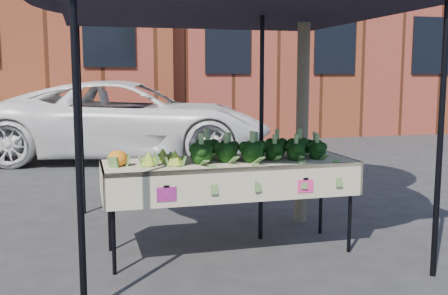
% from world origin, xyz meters
% --- Properties ---
extents(ground, '(90.00, 90.00, 0.00)m').
position_xyz_m(ground, '(0.00, 0.00, 0.00)').
color(ground, '#272729').
extents(table, '(2.40, 0.81, 0.90)m').
position_xyz_m(table, '(0.22, 0.02, 0.45)').
color(table, beige).
rests_on(table, ground).
extents(canopy, '(3.16, 3.16, 2.74)m').
position_xyz_m(canopy, '(0.29, 0.42, 1.37)').
color(canopy, black).
rests_on(canopy, ground).
extents(broccoli_heap, '(1.46, 0.56, 0.25)m').
position_xyz_m(broccoli_heap, '(0.54, 0.05, 1.03)').
color(broccoli_heap, black).
rests_on(broccoli_heap, table).
extents(romanesco_cluster, '(0.42, 0.46, 0.19)m').
position_xyz_m(romanesco_cluster, '(-0.45, 0.01, 1.00)').
color(romanesco_cluster, '#97B837').
rests_on(romanesco_cluster, table).
extents(cauliflower_pair, '(0.19, 0.19, 0.17)m').
position_xyz_m(cauliflower_pair, '(-0.83, -0.03, 0.99)').
color(cauliflower_pair, orange).
rests_on(cauliflower_pair, table).
extents(vehicle, '(2.19, 2.97, 5.77)m').
position_xyz_m(vehicle, '(-0.21, 6.20, 2.88)').
color(vehicle, white).
rests_on(vehicle, ground).
extents(street_tree, '(2.10, 2.10, 4.13)m').
position_xyz_m(street_tree, '(1.32, 0.86, 2.07)').
color(street_tree, '#1E4C14').
rests_on(street_tree, ground).
extents(building_right, '(12.00, 8.00, 8.50)m').
position_xyz_m(building_right, '(7.00, 12.50, 4.25)').
color(building_right, brown).
rests_on(building_right, ground).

